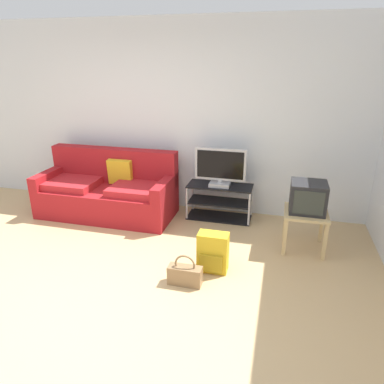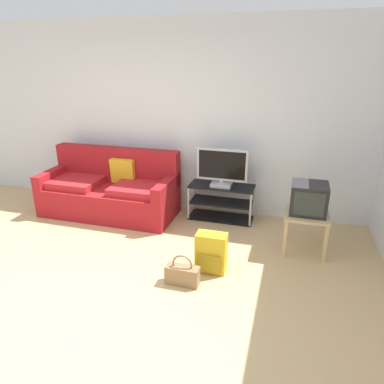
{
  "view_description": "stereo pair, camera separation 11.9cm",
  "coord_description": "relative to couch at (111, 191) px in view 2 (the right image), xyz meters",
  "views": [
    {
      "loc": [
        1.77,
        -2.49,
        2.16
      ],
      "look_at": [
        0.8,
        1.28,
        0.68
      ],
      "focal_mm": 33.06,
      "sensor_mm": 36.0,
      "label": 1
    },
    {
      "loc": [
        1.89,
        -2.46,
        2.16
      ],
      "look_at": [
        0.8,
        1.28,
        0.68
      ],
      "focal_mm": 33.06,
      "sensor_mm": 36.0,
      "label": 2
    }
  ],
  "objects": [
    {
      "name": "backpack",
      "position": [
        1.78,
        -1.1,
        -0.13
      ],
      "size": [
        0.32,
        0.25,
        0.44
      ],
      "rotation": [
        0.0,
        0.0,
        -0.19
      ],
      "color": "gold",
      "rests_on": "ground_plane"
    },
    {
      "name": "handbag",
      "position": [
        1.56,
        -1.43,
        -0.23
      ],
      "size": [
        0.34,
        0.13,
        0.33
      ],
      "rotation": [
        0.0,
        0.0,
        0.03
      ],
      "color": "olive",
      "rests_on": "ground_plane"
    },
    {
      "name": "couch",
      "position": [
        0.0,
        0.0,
        0.0
      ],
      "size": [
        1.94,
        0.83,
        0.93
      ],
      "color": "maroon",
      "rests_on": "ground_plane"
    },
    {
      "name": "ground_plane",
      "position": [
        0.62,
        -1.87,
        -0.35
      ],
      "size": [
        9.0,
        9.8,
        0.02
      ],
      "primitive_type": "cube",
      "color": "tan"
    },
    {
      "name": "crt_tv",
      "position": [
        2.74,
        -0.35,
        0.32
      ],
      "size": [
        0.4,
        0.38,
        0.35
      ],
      "color": "#232326",
      "rests_on": "side_table"
    },
    {
      "name": "flat_tv",
      "position": [
        1.6,
        0.23,
        0.42
      ],
      "size": [
        0.7,
        0.22,
        0.53
      ],
      "color": "#B2B2B7",
      "rests_on": "tv_stand"
    },
    {
      "name": "tv_stand",
      "position": [
        1.6,
        0.25,
        -0.09
      ],
      "size": [
        0.91,
        0.38,
        0.5
      ],
      "color": "black",
      "rests_on": "ground_plane"
    },
    {
      "name": "wall_back",
      "position": [
        0.62,
        0.58,
        1.01
      ],
      "size": [
        9.0,
        0.1,
        2.7
      ],
      "primitive_type": "cube",
      "color": "silver",
      "rests_on": "ground_plane"
    },
    {
      "name": "side_table",
      "position": [
        2.74,
        -0.36,
        0.06
      ],
      "size": [
        0.5,
        0.5,
        0.48
      ],
      "color": "tan",
      "rests_on": "ground_plane"
    }
  ]
}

